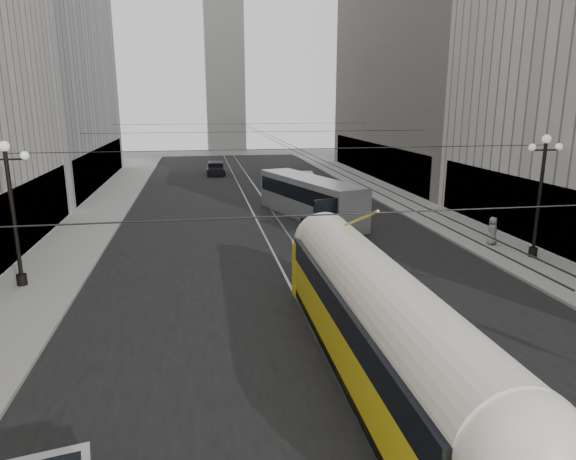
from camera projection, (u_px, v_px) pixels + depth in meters
name	position (u px, v px, depth m)	size (l,w,h in m)	color
road	(262.00, 212.00, 38.92)	(20.00, 85.00, 0.02)	black
sidewalk_left	(105.00, 207.00, 40.26)	(4.00, 72.00, 0.15)	gray
sidewalk_right	(395.00, 198.00, 44.24)	(4.00, 72.00, 0.15)	gray
rail_left	(252.00, 212.00, 38.80)	(0.12, 85.00, 0.04)	gray
rail_right	(272.00, 211.00, 39.05)	(0.12, 85.00, 0.04)	gray
building_left_far	(23.00, 32.00, 46.93)	(12.60, 28.60, 28.60)	#999999
building_right_far	(434.00, 20.00, 53.09)	(12.60, 32.60, 32.60)	#514C47
distant_tower	(224.00, 57.00, 80.67)	(6.00, 6.00, 31.36)	#B2AFA8
lamppost_left_mid	(12.00, 206.00, 22.06)	(1.86, 0.44, 6.37)	black
lamppost_right_mid	(540.00, 189.00, 26.25)	(1.86, 0.44, 6.37)	black
catenary	(265.00, 134.00, 36.55)	(25.00, 72.00, 0.23)	black
streetcar	(377.00, 319.00, 15.41)	(2.70, 16.45, 3.60)	yellow
city_bus	(310.00, 197.00, 36.27)	(5.66, 11.85, 2.91)	#B2B5B8
sedan_white_far	(303.00, 182.00, 48.59)	(2.65, 5.24, 1.59)	white
sedan_dark_far	(216.00, 169.00, 58.57)	(2.10, 4.63, 1.43)	black
pedestrian_sidewalk_right	(492.00, 231.00, 29.25)	(0.79, 0.48, 1.61)	gray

